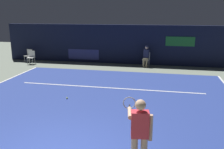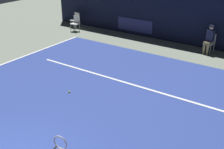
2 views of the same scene
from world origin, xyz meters
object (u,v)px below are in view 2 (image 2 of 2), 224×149
courtside_chair_far (76,22)px  tennis_ball (69,92)px  courtside_chair_near (76,19)px  line_judge_on_chair (209,39)px

courtside_chair_far → tennis_ball: size_ratio=12.94×
courtside_chair_near → tennis_ball: size_ratio=12.94×
line_judge_on_chair → courtside_chair_far: bearing=-174.7°
courtside_chair_near → courtside_chair_far: bearing=-48.9°
courtside_chair_near → courtside_chair_far: same height
line_judge_on_chair → courtside_chair_far: line_judge_on_chair is taller
tennis_ball → line_judge_on_chair: bearing=68.4°
courtside_chair_near → courtside_chair_far: size_ratio=1.00×
line_judge_on_chair → tennis_ball: (-2.68, -6.78, -0.64)m
courtside_chair_far → line_judge_on_chair: bearing=5.3°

